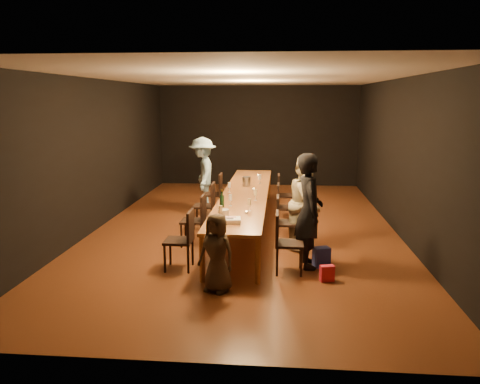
# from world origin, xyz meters

# --- Properties ---
(ground) EXTENTS (10.00, 10.00, 0.00)m
(ground) POSITION_xyz_m (0.00, 0.00, 0.00)
(ground) COLOR #4F2613
(ground) RESTS_ON ground
(room_shell) EXTENTS (6.04, 10.04, 3.02)m
(room_shell) POSITION_xyz_m (0.00, 0.00, 2.08)
(room_shell) COLOR black
(room_shell) RESTS_ON ground
(table) EXTENTS (0.90, 6.00, 0.75)m
(table) POSITION_xyz_m (0.00, 0.00, 0.70)
(table) COLOR #9C572D
(table) RESTS_ON ground
(chair_right_0) EXTENTS (0.42, 0.42, 0.93)m
(chair_right_0) POSITION_xyz_m (0.85, -2.40, 0.47)
(chair_right_0) COLOR black
(chair_right_0) RESTS_ON ground
(chair_right_1) EXTENTS (0.42, 0.42, 0.93)m
(chair_right_1) POSITION_xyz_m (0.85, -1.20, 0.47)
(chair_right_1) COLOR black
(chair_right_1) RESTS_ON ground
(chair_right_2) EXTENTS (0.42, 0.42, 0.93)m
(chair_right_2) POSITION_xyz_m (0.85, 0.00, 0.47)
(chair_right_2) COLOR black
(chair_right_2) RESTS_ON ground
(chair_right_3) EXTENTS (0.42, 0.42, 0.93)m
(chair_right_3) POSITION_xyz_m (0.85, 1.20, 0.47)
(chair_right_3) COLOR black
(chair_right_3) RESTS_ON ground
(chair_left_0) EXTENTS (0.42, 0.42, 0.93)m
(chair_left_0) POSITION_xyz_m (-0.85, -2.40, 0.47)
(chair_left_0) COLOR black
(chair_left_0) RESTS_ON ground
(chair_left_1) EXTENTS (0.42, 0.42, 0.93)m
(chair_left_1) POSITION_xyz_m (-0.85, -1.20, 0.47)
(chair_left_1) COLOR black
(chair_left_1) RESTS_ON ground
(chair_left_2) EXTENTS (0.42, 0.42, 0.93)m
(chair_left_2) POSITION_xyz_m (-0.85, 0.00, 0.47)
(chair_left_2) COLOR black
(chair_left_2) RESTS_ON ground
(chair_left_3) EXTENTS (0.42, 0.42, 0.93)m
(chair_left_3) POSITION_xyz_m (-0.85, 1.20, 0.47)
(chair_left_3) COLOR black
(chair_left_3) RESTS_ON ground
(woman_birthday) EXTENTS (0.50, 0.70, 1.79)m
(woman_birthday) POSITION_xyz_m (1.15, -2.10, 0.90)
(woman_birthday) COLOR black
(woman_birthday) RESTS_ON ground
(woman_tan) EXTENTS (0.88, 0.97, 1.63)m
(woman_tan) POSITION_xyz_m (1.15, -1.15, 0.82)
(woman_tan) COLOR beige
(woman_tan) RESTS_ON ground
(man_blue) EXTENTS (0.85, 1.22, 1.72)m
(man_blue) POSITION_xyz_m (-1.15, 1.68, 0.86)
(man_blue) COLOR #94C3E5
(man_blue) RESTS_ON ground
(child) EXTENTS (0.63, 0.54, 1.09)m
(child) POSITION_xyz_m (-0.15, -3.19, 0.55)
(child) COLOR #433425
(child) RESTS_ON ground
(gift_bag_red) EXTENTS (0.22, 0.15, 0.24)m
(gift_bag_red) POSITION_xyz_m (1.40, -2.72, 0.12)
(gift_bag_red) COLOR red
(gift_bag_red) RESTS_ON ground
(gift_bag_blue) EXTENTS (0.29, 0.25, 0.31)m
(gift_bag_blue) POSITION_xyz_m (1.36, -2.11, 0.16)
(gift_bag_blue) COLOR #2637A5
(gift_bag_blue) RESTS_ON ground
(birthday_cake) EXTENTS (0.34, 0.29, 0.08)m
(birthday_cake) POSITION_xyz_m (-0.05, -2.37, 0.79)
(birthday_cake) COLOR white
(birthday_cake) RESTS_ON table
(plate_stack) EXTENTS (0.20, 0.20, 0.10)m
(plate_stack) POSITION_xyz_m (-0.21, -1.93, 0.80)
(plate_stack) COLOR silver
(plate_stack) RESTS_ON table
(champagne_bottle) EXTENTS (0.08, 0.08, 0.31)m
(champagne_bottle) POSITION_xyz_m (-0.31, -1.33, 0.91)
(champagne_bottle) COLOR black
(champagne_bottle) RESTS_ON table
(ice_bucket) EXTENTS (0.24, 0.24, 0.20)m
(ice_bucket) POSITION_xyz_m (-0.03, 0.73, 0.85)
(ice_bucket) COLOR #B6B6BB
(ice_bucket) RESTS_ON table
(wineglass_0) EXTENTS (0.06, 0.06, 0.21)m
(wineglass_0) POSITION_xyz_m (-0.23, -2.12, 0.85)
(wineglass_0) COLOR beige
(wineglass_0) RESTS_ON table
(wineglass_1) EXTENTS (0.06, 0.06, 0.21)m
(wineglass_1) POSITION_xyz_m (0.18, -1.56, 0.85)
(wineglass_1) COLOR beige
(wineglass_1) RESTS_ON table
(wineglass_2) EXTENTS (0.06, 0.06, 0.21)m
(wineglass_2) POSITION_xyz_m (-0.17, -1.23, 0.85)
(wineglass_2) COLOR silver
(wineglass_2) RESTS_ON table
(wineglass_3) EXTENTS (0.06, 0.06, 0.21)m
(wineglass_3) POSITION_xyz_m (0.24, -0.75, 0.85)
(wineglass_3) COLOR beige
(wineglass_3) RESTS_ON table
(wineglass_4) EXTENTS (0.06, 0.06, 0.21)m
(wineglass_4) POSITION_xyz_m (-0.32, -0.03, 0.85)
(wineglass_4) COLOR silver
(wineglass_4) RESTS_ON table
(wineglass_5) EXTENTS (0.06, 0.06, 0.21)m
(wineglass_5) POSITION_xyz_m (0.24, 1.03, 0.85)
(wineglass_5) COLOR silver
(wineglass_5) RESTS_ON table
(tealight_near) EXTENTS (0.05, 0.05, 0.03)m
(tealight_near) POSITION_xyz_m (0.15, -1.75, 0.77)
(tealight_near) COLOR #B2B7B2
(tealight_near) RESTS_ON table
(tealight_mid) EXTENTS (0.05, 0.05, 0.03)m
(tealight_mid) POSITION_xyz_m (0.15, 0.26, 0.77)
(tealight_mid) COLOR #B2B7B2
(tealight_mid) RESTS_ON table
(tealight_far) EXTENTS (0.05, 0.05, 0.03)m
(tealight_far) POSITION_xyz_m (0.15, 2.06, 0.77)
(tealight_far) COLOR #B2B7B2
(tealight_far) RESTS_ON table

